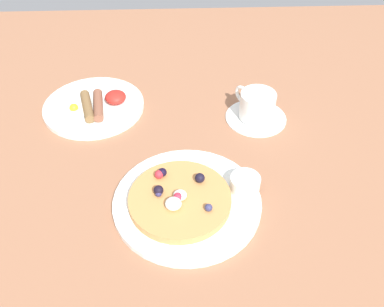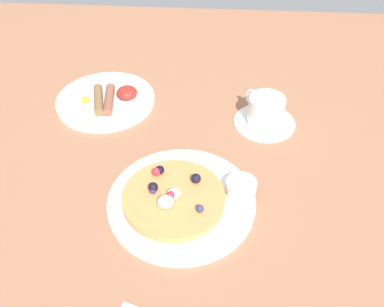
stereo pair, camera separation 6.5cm
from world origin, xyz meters
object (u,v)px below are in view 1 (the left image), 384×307
Objects in this scene: pancake_plate at (187,202)px; syrup_ramekin at (245,183)px; coffee_cup at (257,104)px; breakfast_plate at (94,106)px; coffee_saucer at (256,117)px.

syrup_ramekin is (10.69, 2.22, 2.10)cm from pancake_plate.
coffee_cup is at bearing 76.05° from syrup_ramekin.
breakfast_plate is 2.37× the size of coffee_cup.
breakfast_plate is 37.52cm from coffee_cup.
pancake_plate is at bearing -123.28° from coffee_cup.
coffee_cup is (16.30, 24.84, 3.19)cm from pancake_plate.
syrup_ramekin is at bearing -41.46° from breakfast_plate.
pancake_plate is at bearing -123.59° from coffee_saucer.
coffee_cup is (37.03, -5.14, 3.18)cm from breakfast_plate.
coffee_saucer is at bearing 75.73° from syrup_ramekin.
pancake_plate is 29.88cm from coffee_cup.
breakfast_plate reaches higher than coffee_saucer.
breakfast_plate is at bearing 138.54° from syrup_ramekin.
pancake_plate is 11.11cm from syrup_ramekin.
pancake_plate is 1.16× the size of breakfast_plate.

